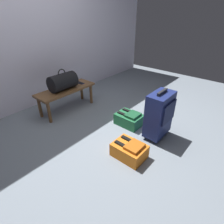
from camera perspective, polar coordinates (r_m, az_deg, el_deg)
The scene contains 8 objects.
ground_plane at distance 2.59m, azimuth -2.70°, elevation -7.04°, with size 6.60×6.60×0.00m, color slate.
back_wall at distance 3.38m, azimuth -25.85°, elevation 24.65°, with size 6.00×0.10×2.80m, color silver.
bench at distance 3.16m, azimuth -14.16°, elevation 6.13°, with size 1.00×0.36×0.39m.
duffel_bag_black at distance 3.07m, azimuth -15.14°, elevation 9.17°, with size 0.44×0.26×0.34m.
cell_phone at distance 3.32m, azimuth -9.87°, elevation 8.96°, with size 0.07×0.14×0.01m.
suitcase_upright_navy at distance 2.45m, azimuth 14.58°, elevation -0.69°, with size 0.39×0.25×0.68m.
backpack_orange at distance 2.21m, azimuth 5.49°, elevation -11.82°, with size 0.28×0.38×0.21m.
backpack_green at distance 2.77m, azimuth 5.38°, elevation -2.18°, with size 0.28×0.38×0.21m.
Camera 1 is at (-1.50, -1.43, 1.56)m, focal length 29.24 mm.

